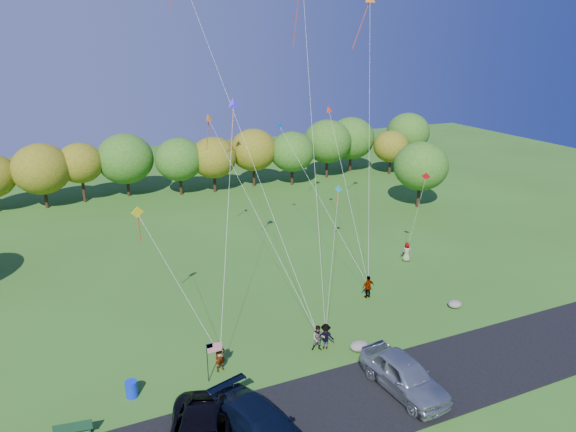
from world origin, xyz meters
The scene contains 16 objects.
ground centered at (0.00, 0.00, 0.00)m, with size 140.00×140.00×0.00m, color #315F1B.
asphalt_lane centered at (0.00, -4.00, 0.03)m, with size 44.00×6.00×0.06m, color black.
treeline centered at (-0.37, 36.60, 4.69)m, with size 75.95×28.26×8.36m.
minivan_navy centered at (-5.14, -4.77, 0.96)m, with size 2.52×6.21×1.80m, color black.
minivan_silver centered at (3.24, -4.16, 1.02)m, with size 2.27×5.65×1.92m, color #9EA5A8.
flyer_a centered at (-5.30, 1.54, 0.92)m, with size 0.67×0.44×1.85m, color #4C4C59.
flyer_b centered at (0.77, 1.12, 0.83)m, with size 0.81×0.63×1.66m, color #4C4C59.
flyer_c centered at (1.26, 1.13, 0.83)m, with size 1.07×0.61×1.65m, color #4C4C59.
flyer_d centered at (7.18, 5.70, 0.87)m, with size 1.02×0.43×1.74m, color #4C4C59.
flyer_e centered at (13.73, 10.01, 0.85)m, with size 0.83×0.54×1.70m, color #4C4C59.
park_bench centered at (-13.23, -0.80, 0.52)m, with size 1.75×0.56×0.97m.
trash_barrel centered at (-10.28, 1.22, 0.47)m, with size 0.63×0.63×0.94m, color #0E2FD6.
flag_assembly centered at (-5.95, 0.84, 1.80)m, with size 0.89×0.58×2.41m.
boulder_near centered at (3.05, 0.09, 0.29)m, with size 1.18×0.92×0.59m, color gray.
boulder_far centered at (12.06, 1.94, 0.26)m, with size 1.01×0.84×0.52m, color slate.
kites_aloft centered at (3.57, 14.31, 18.07)m, with size 22.62×12.43×19.45m.
Camera 1 is at (-11.78, -22.93, 18.03)m, focal length 32.00 mm.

